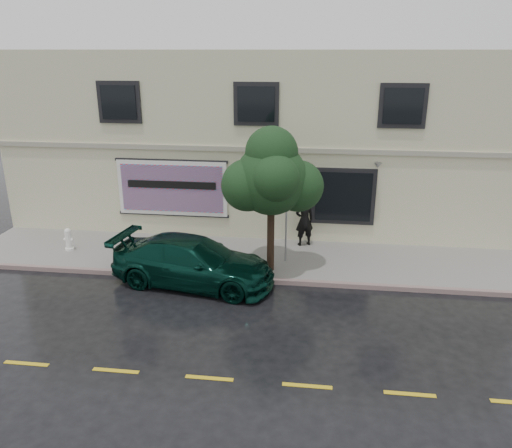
# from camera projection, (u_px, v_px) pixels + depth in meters

# --- Properties ---
(ground) EXTENTS (90.00, 90.00, 0.00)m
(ground) POSITION_uv_depth(u_px,v_px,m) (235.00, 304.00, 14.51)
(ground) COLOR black
(ground) RESTS_ON ground
(sidewalk) EXTENTS (20.00, 3.50, 0.15)m
(sidewalk) POSITION_uv_depth(u_px,v_px,m) (250.00, 258.00, 17.53)
(sidewalk) COLOR gray
(sidewalk) RESTS_ON ground
(curb) EXTENTS (20.00, 0.18, 0.16)m
(curb) POSITION_uv_depth(u_px,v_px,m) (243.00, 279.00, 15.89)
(curb) COLOR gray
(curb) RESTS_ON ground
(road_marking) EXTENTS (19.00, 0.12, 0.01)m
(road_marking) POSITION_uv_depth(u_px,v_px,m) (209.00, 378.00, 11.23)
(road_marking) COLOR gold
(road_marking) RESTS_ON ground
(building) EXTENTS (20.00, 8.12, 7.00)m
(building) POSITION_uv_depth(u_px,v_px,m) (268.00, 134.00, 21.77)
(building) COLOR beige
(building) RESTS_ON ground
(billboard) EXTENTS (4.30, 0.16, 2.20)m
(billboard) POSITION_uv_depth(u_px,v_px,m) (172.00, 188.00, 18.82)
(billboard) COLOR white
(billboard) RESTS_ON ground
(car) EXTENTS (5.41, 3.06, 1.49)m
(car) POSITION_uv_depth(u_px,v_px,m) (193.00, 262.00, 15.55)
(car) COLOR black
(car) RESTS_ON ground
(pedestrian) EXTENTS (0.82, 0.70, 1.91)m
(pedestrian) POSITION_uv_depth(u_px,v_px,m) (304.00, 220.00, 18.20)
(pedestrian) COLOR black
(pedestrian) RESTS_ON sidewalk
(umbrella) EXTENTS (1.02, 1.02, 0.65)m
(umbrella) POSITION_uv_depth(u_px,v_px,m) (306.00, 186.00, 17.78)
(umbrella) COLOR black
(umbrella) RESTS_ON pedestrian
(street_tree) EXTENTS (2.27, 2.27, 4.21)m
(street_tree) POSITION_uv_depth(u_px,v_px,m) (271.00, 179.00, 15.42)
(street_tree) COLOR #312316
(street_tree) RESTS_ON sidewalk
(fire_hydrant) EXTENTS (0.34, 0.32, 0.82)m
(fire_hydrant) POSITION_uv_depth(u_px,v_px,m) (69.00, 239.00, 17.92)
(fire_hydrant) COLOR white
(fire_hydrant) RESTS_ON sidewalk
(sign_pole) EXTENTS (0.36, 0.06, 2.96)m
(sign_pole) POSITION_uv_depth(u_px,v_px,m) (286.00, 212.00, 16.52)
(sign_pole) COLOR #989AA0
(sign_pole) RESTS_ON sidewalk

